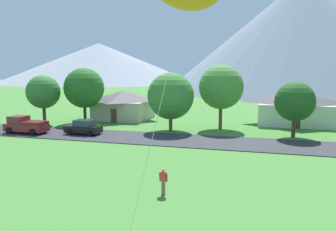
# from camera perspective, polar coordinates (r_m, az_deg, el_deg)

# --- Properties ---
(road_strip) EXTENTS (160.00, 6.61, 0.08)m
(road_strip) POSITION_cam_1_polar(r_m,az_deg,el_deg) (36.01, 4.81, -4.34)
(road_strip) COLOR #2D2D33
(road_strip) RESTS_ON ground
(mountain_west_ridge) EXTENTS (110.56, 110.56, 22.22)m
(mountain_west_ridge) POSITION_cam_1_polar(r_m,az_deg,el_deg) (198.84, -11.62, 8.75)
(mountain_west_ridge) COLOR #8E939E
(mountain_west_ridge) RESTS_ON ground
(mountain_east_ridge) EXTENTS (91.47, 91.47, 37.77)m
(mountain_east_ridge) POSITION_cam_1_polar(r_m,az_deg,el_deg) (125.75, 21.52, 12.50)
(mountain_east_ridge) COLOR gray
(mountain_east_ridge) RESTS_ON ground
(house_leftmost) EXTENTS (8.30, 8.12, 4.38)m
(house_leftmost) POSITION_cam_1_polar(r_m,az_deg,el_deg) (52.14, -7.49, 1.91)
(house_leftmost) COLOR beige
(house_leftmost) RESTS_ON ground
(house_left_center) EXTENTS (10.51, 7.24, 4.58)m
(house_left_center) POSITION_cam_1_polar(r_m,az_deg,el_deg) (49.57, 20.73, 1.27)
(house_left_center) COLOR silver
(house_left_center) RESTS_ON ground
(tree_near_left) EXTENTS (5.74, 5.74, 7.23)m
(tree_near_left) POSITION_cam_1_polar(r_m,az_deg,el_deg) (41.17, 0.46, 3.31)
(tree_near_left) COLOR brown
(tree_near_left) RESTS_ON ground
(tree_left_of_center) EXTENTS (5.66, 5.66, 7.82)m
(tree_left_of_center) POSITION_cam_1_polar(r_m,az_deg,el_deg) (49.07, -14.06, 4.54)
(tree_left_of_center) COLOR #4C3823
(tree_left_of_center) RESTS_ON ground
(tree_center) EXTENTS (5.62, 5.62, 8.21)m
(tree_center) POSITION_cam_1_polar(r_m,az_deg,el_deg) (43.02, 9.00, 4.79)
(tree_center) COLOR brown
(tree_center) RESTS_ON ground
(tree_near_right) EXTENTS (4.43, 4.43, 6.29)m
(tree_near_right) POSITION_cam_1_polar(r_m,az_deg,el_deg) (39.86, 20.74, 2.22)
(tree_near_right) COLOR #4C3823
(tree_near_right) RESTS_ON ground
(tree_far_right) EXTENTS (4.58, 4.58, 6.83)m
(tree_far_right) POSITION_cam_1_polar(r_m,az_deg,el_deg) (49.15, -20.43, 3.76)
(tree_far_right) COLOR #4C3823
(tree_far_right) RESTS_ON ground
(parked_car_black_mid_west) EXTENTS (4.24, 2.15, 1.68)m
(parked_car_black_mid_west) POSITION_cam_1_polar(r_m,az_deg,el_deg) (40.54, -14.14, -1.98)
(parked_car_black_mid_west) COLOR black
(parked_car_black_mid_west) RESTS_ON road_strip
(pickup_truck_maroon_west_side) EXTENTS (5.29, 2.51, 1.99)m
(pickup_truck_maroon_west_side) POSITION_cam_1_polar(r_m,az_deg,el_deg) (43.52, -23.07, -1.45)
(pickup_truck_maroon_west_side) COLOR maroon
(pickup_truck_maroon_west_side) RESTS_ON road_strip
(watcher_person) EXTENTS (0.56, 0.24, 1.68)m
(watcher_person) POSITION_cam_1_polar(r_m,az_deg,el_deg) (20.88, -0.80, -11.06)
(watcher_person) COLOR #70604C
(watcher_person) RESTS_ON ground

